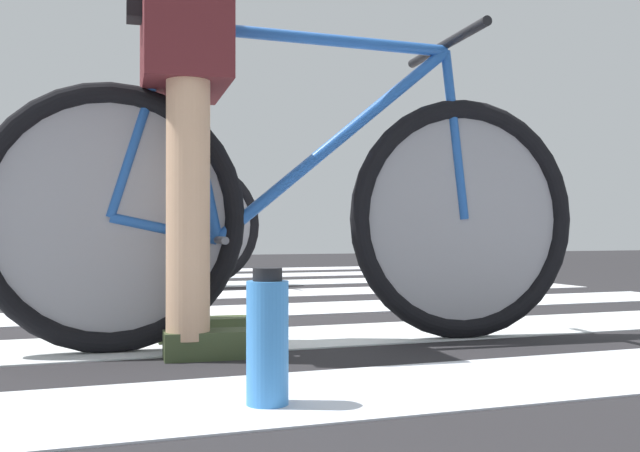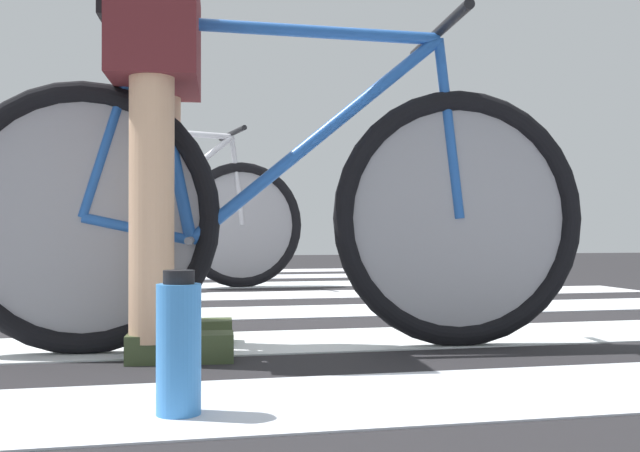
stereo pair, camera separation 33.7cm
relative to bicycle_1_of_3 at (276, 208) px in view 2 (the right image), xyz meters
The scene contains 7 objects.
ground 0.98m from the bicycle_1_of_3, 119.62° to the left, with size 18.00×14.00×0.02m.
crosswalk_markings 1.07m from the bicycle_1_of_3, 115.99° to the left, with size 5.40×6.51×0.00m.
bicycle_1_of_3 is the anchor object (origin of this frame).
cyclist_1_of_3 0.40m from the bicycle_1_of_3, behind, with size 0.34×0.43×0.98m.
bicycle_2_of_3 2.18m from the bicycle_1_of_3, 99.34° to the left, with size 1.72×0.54×0.93m.
water_bottle 0.77m from the bicycle_1_of_3, 112.42° to the right, with size 0.08×0.08×0.25m.
traffic_cone 2.70m from the bicycle_1_of_3, 56.81° to the left, with size 0.39×0.39×0.45m.
Camera 2 is at (0.14, -2.75, 0.34)m, focal length 41.44 mm.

